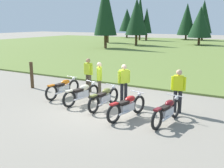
{
  "coord_description": "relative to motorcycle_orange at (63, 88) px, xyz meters",
  "views": [
    {
      "loc": [
        5.13,
        -8.62,
        3.36
      ],
      "look_at": [
        0.0,
        0.6,
        0.9
      ],
      "focal_mm": 42.27,
      "sensor_mm": 36.0,
      "label": 1
    }
  ],
  "objects": [
    {
      "name": "ground_plane",
      "position": [
        2.56,
        -0.56,
        -0.44
      ],
      "size": [
        140.0,
        140.0,
        0.0
      ],
      "primitive_type": "plane",
      "color": "gray"
    },
    {
      "name": "grass_moorland",
      "position": [
        2.56,
        25.33,
        -0.39
      ],
      "size": [
        80.0,
        44.0,
        0.1
      ],
      "primitive_type": "cube",
      "color": "#5B7033",
      "rests_on": "ground"
    },
    {
      "name": "forest_treeline",
      "position": [
        1.34,
        33.43,
        3.71
      ],
      "size": [
        45.04,
        30.22,
        8.6
      ],
      "color": "#47331E",
      "rests_on": "ground"
    },
    {
      "name": "motorcycle_orange",
      "position": [
        0.0,
        0.0,
        0.0
      ],
      "size": [
        0.62,
        2.1,
        0.88
      ],
      "color": "black",
      "rests_on": "ground"
    },
    {
      "name": "motorcycle_cream",
      "position": [
        1.34,
        -0.39,
        0.0
      ],
      "size": [
        0.66,
        2.08,
        0.88
      ],
      "color": "black",
      "rests_on": "ground"
    },
    {
      "name": "motorcycle_olive",
      "position": [
        2.49,
        -0.49,
        0.0
      ],
      "size": [
        0.62,
        2.1,
        0.88
      ],
      "color": "black",
      "rests_on": "ground"
    },
    {
      "name": "motorcycle_red",
      "position": [
        3.78,
        -1.04,
        0.0
      ],
      "size": [
        0.74,
        2.07,
        0.88
      ],
      "color": "black",
      "rests_on": "ground"
    },
    {
      "name": "motorcycle_maroon",
      "position": [
        5.2,
        -0.86,
        0.0
      ],
      "size": [
        0.62,
        2.09,
        0.88
      ],
      "color": "black",
      "rests_on": "ground"
    },
    {
      "name": "rider_in_hivis_vest",
      "position": [
        5.19,
        0.43,
        0.51
      ],
      "size": [
        0.54,
        0.27,
        1.67
      ],
      "color": "black",
      "rests_on": "ground"
    },
    {
      "name": "rider_near_row_end",
      "position": [
        1.63,
        0.56,
        0.51
      ],
      "size": [
        0.37,
        0.49,
        1.67
      ],
      "color": "#4C4233",
      "rests_on": "ground"
    },
    {
      "name": "rider_checking_bike",
      "position": [
        0.48,
        1.37,
        0.51
      ],
      "size": [
        0.55,
        0.26,
        1.67
      ],
      "color": "#4C4233",
      "rests_on": "ground"
    },
    {
      "name": "rider_with_back_turned",
      "position": [
        2.85,
        0.54,
        0.51
      ],
      "size": [
        0.4,
        0.44,
        1.67
      ],
      "color": "black",
      "rests_on": "ground"
    },
    {
      "name": "trail_marker_post",
      "position": [
        -2.54,
        0.57,
        0.25
      ],
      "size": [
        0.12,
        0.12,
        1.38
      ],
      "primitive_type": "cube",
      "color": "#47331E",
      "rests_on": "ground"
    }
  ]
}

